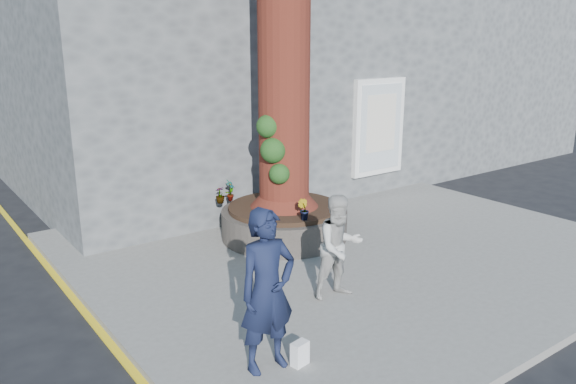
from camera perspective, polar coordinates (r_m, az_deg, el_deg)
ground at (r=8.55m, az=3.22°, el=-10.07°), size 120.00×120.00×0.00m
pavement at (r=10.13m, az=6.20°, el=-5.60°), size 9.00×8.00×0.12m
yellow_line at (r=8.07m, az=-19.11°, el=-12.58°), size 0.10×30.00×0.01m
stone_shop at (r=15.10m, az=-6.93°, el=13.32°), size 10.30×8.30×6.30m
neighbour_shop at (r=20.28m, az=13.67°, el=13.06°), size 6.00×8.00×6.00m
planter at (r=10.32m, az=-0.38°, el=-3.02°), size 2.30×2.30×0.60m
man at (r=6.13m, az=-2.10°, el=-10.01°), size 0.69×0.47×1.85m
woman at (r=7.87m, az=5.26°, el=-5.56°), size 0.81×0.67×1.49m
shopping_bag at (r=6.53m, az=1.21°, el=-16.08°), size 0.22×0.16×0.28m
plant_a at (r=10.52m, az=-5.89°, el=0.17°), size 0.26×0.25×0.41m
plant_b at (r=9.40m, az=1.57°, el=-1.80°), size 0.25×0.25×0.35m
plant_c at (r=10.43m, az=-6.91°, el=-0.29°), size 0.18×0.18×0.31m
plant_d at (r=11.31m, az=0.65°, el=1.09°), size 0.33×0.35×0.32m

